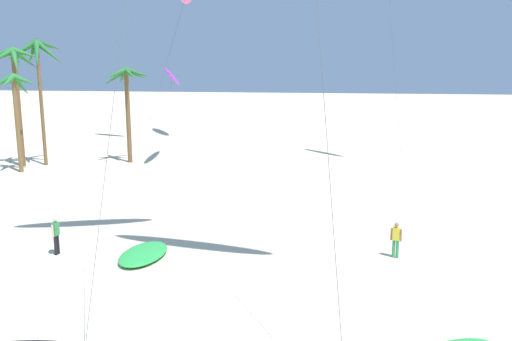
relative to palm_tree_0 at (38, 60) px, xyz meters
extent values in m
cylinder|color=brown|center=(-0.03, -0.04, -3.65)|extent=(0.28, 0.28, 10.16)
cone|color=#23662D|center=(1.06, -0.10, 0.55)|extent=(2.56, 0.69, 2.19)
cone|color=#23662D|center=(0.29, 1.29, 1.16)|extent=(1.20, 2.91, 1.09)
cone|color=#23662D|center=(-0.86, 0.63, 0.53)|extent=(2.29, 2.02, 2.23)
cone|color=#23662D|center=(-0.92, -0.84, 0.71)|extent=(2.38, 2.20, 1.92)
cone|color=#23662D|center=(0.45, -0.95, 0.47)|extent=(1.63, 2.41, 2.32)
cylinder|color=brown|center=(-1.63, -0.85, -3.99)|extent=(0.44, 0.44, 9.48)
cone|color=#287533|center=(-0.46, -1.05, 0.49)|extent=(2.56, 0.98, 1.08)
cone|color=#287533|center=(-1.19, 0.04, 0.04)|extent=(1.54, 2.32, 1.87)
cone|color=#287533|center=(-2.01, 0.13, 0.12)|extent=(1.38, 2.42, 1.73)
cone|color=#287533|center=(-2.32, -1.68, 0.19)|extent=(1.97, 2.23, 1.62)
cone|color=#287533|center=(-1.08, -1.57, -0.05)|extent=(1.78, 2.09, 2.03)
cylinder|color=brown|center=(-0.43, -3.06, -5.00)|extent=(0.33, 0.33, 7.46)
cone|color=#287533|center=(0.61, -3.27, -1.55)|extent=(2.34, 0.99, 1.11)
cone|color=#287533|center=(-0.32, -2.26, -2.02)|extent=(0.84, 2.06, 1.91)
cone|color=#287533|center=(-1.40, -2.60, -1.52)|extent=(2.30, 1.48, 1.04)
cone|color=#287533|center=(-1.33, -3.50, -1.74)|extent=(2.25, 1.49, 1.44)
cone|color=#287533|center=(-0.22, -4.09, -1.60)|extent=(1.02, 2.34, 1.19)
cylinder|color=brown|center=(6.54, 2.24, -4.78)|extent=(0.38, 0.38, 7.90)
cone|color=#23662D|center=(7.63, 2.10, -1.10)|extent=(2.38, 0.85, 1.09)
cone|color=#23662D|center=(7.12, 3.13, -1.22)|extent=(1.73, 2.24, 1.31)
cone|color=#23662D|center=(5.94, 3.00, -1.40)|extent=(1.83, 2.09, 1.63)
cone|color=#23662D|center=(5.61, 2.11, -1.45)|extent=(2.25, 0.86, 1.70)
cone|color=#23662D|center=(6.04, 1.27, -1.13)|extent=(1.56, 2.32, 1.13)
cone|color=#23662D|center=(7.23, 1.41, -1.16)|extent=(1.91, 2.15, 1.19)
ellipsoid|color=purple|center=(4.92, 20.55, -1.85)|extent=(4.49, 6.89, 2.86)
ellipsoid|color=blue|center=(4.92, 20.55, -1.81)|extent=(3.93, 6.51, 2.16)
cylinder|color=#4C4C51|center=(5.82, 15.74, -5.34)|extent=(1.82, 9.64, 6.79)
cylinder|color=#4C4C51|center=(23.68, -26.23, -0.68)|extent=(1.78, 7.67, 16.10)
cylinder|color=#4C4C51|center=(16.88, -24.24, 0.45)|extent=(0.17, 7.51, 18.36)
cylinder|color=#4C4C51|center=(4.00, 10.36, -0.60)|extent=(1.92, 7.62, 16.27)
cylinder|color=#4C4C51|center=(10.66, -1.23, -1.84)|extent=(3.22, 4.72, 13.78)
cylinder|color=#4C4C51|center=(28.71, 2.61, -1.26)|extent=(1.25, 5.76, 14.94)
ellipsoid|color=green|center=(15.73, -19.88, -8.57)|extent=(2.06, 3.46, 0.32)
ellipsoid|color=white|center=(15.73, -19.88, -8.55)|extent=(1.67, 1.60, 0.19)
cylinder|color=#338E56|center=(26.82, -18.27, -8.32)|extent=(0.14, 0.14, 0.82)
cylinder|color=#338E56|center=(26.98, -18.32, -8.32)|extent=(0.14, 0.14, 0.82)
cube|color=yellow|center=(26.90, -18.30, -7.62)|extent=(0.35, 0.28, 0.57)
cylinder|color=#9E7051|center=(26.70, -18.23, -7.66)|extent=(0.09, 0.09, 0.56)
cylinder|color=#9E7051|center=(27.10, -18.36, -7.66)|extent=(0.09, 0.09, 0.56)
sphere|color=#9E7051|center=(26.90, -18.30, -7.20)|extent=(0.21, 0.21, 0.21)
cylinder|color=black|center=(11.73, -20.02, -8.28)|extent=(0.14, 0.14, 0.90)
cylinder|color=black|center=(11.71, -20.18, -8.28)|extent=(0.14, 0.14, 0.90)
cube|color=#338C4C|center=(11.72, -20.10, -7.51)|extent=(0.24, 0.33, 0.62)
cylinder|color=beige|center=(11.75, -19.89, -7.55)|extent=(0.09, 0.09, 0.56)
cylinder|color=beige|center=(11.69, -20.31, -7.55)|extent=(0.09, 0.09, 0.56)
sphere|color=beige|center=(11.72, -20.10, -7.07)|extent=(0.21, 0.21, 0.21)
camera|label=1|loc=(24.03, -41.84, -0.10)|focal=37.85mm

